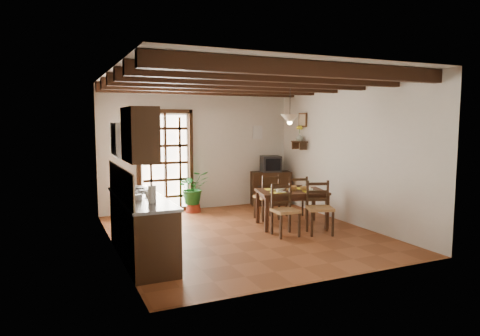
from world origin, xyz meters
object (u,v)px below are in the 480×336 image
dining_table (292,195)px  potted_plant (193,187)px  chair_near_left (285,220)px  pendant_lamp (290,118)px  kitchen_counter (141,226)px  crt_tv (271,164)px  sideboard (271,188)px  chair_far_left (267,205)px  chair_far_right (296,205)px  chair_near_right (320,218)px

dining_table → potted_plant: potted_plant is taller
chair_near_left → potted_plant: bearing=110.0°
pendant_lamp → kitchen_counter: bearing=-164.2°
kitchen_counter → crt_tv: (3.69, 2.82, 0.52)m
dining_table → sideboard: sideboard is taller
chair_far_left → sideboard: 1.59m
chair_far_right → pendant_lamp: 1.91m
chair_far_right → chair_far_left: bearing=5.9°
chair_near_right → chair_far_right: bearing=96.3°
crt_tv → pendant_lamp: bearing=-96.6°
chair_far_right → pendant_lamp: pendant_lamp is taller
kitchen_counter → potted_plant: bearing=58.4°
chair_near_left → chair_near_right: size_ratio=0.96×
dining_table → potted_plant: (-1.33, 2.01, -0.04)m
chair_near_right → sideboard: (0.50, 2.78, 0.11)m
chair_far_left → crt_tv: bearing=-122.3°
sideboard → crt_tv: 0.59m
kitchen_counter → potted_plant: 3.25m
sideboard → potted_plant: 2.00m
potted_plant → chair_near_right: bearing=-61.2°
sideboard → pendant_lamp: (-0.66, -1.97, 1.68)m
kitchen_counter → dining_table: bearing=14.0°
crt_tv → potted_plant: bearing=-166.5°
dining_table → sideboard: size_ratio=1.51×
chair_far_left → chair_far_right: 0.63m
chair_far_right → crt_tv: crt_tv is taller
chair_far_right → potted_plant: 2.32m
crt_tv → sideboard: bearing=101.9°
chair_far_left → sideboard: bearing=-122.2°
sideboard → potted_plant: (-1.99, -0.06, 0.17)m
chair_near_left → sideboard: chair_near_left is taller
dining_table → pendant_lamp: (-0.00, 0.10, 1.47)m
sideboard → crt_tv: (-0.00, -0.01, 0.59)m
dining_table → pendant_lamp: pendant_lamp is taller
chair_near_right → potted_plant: bearing=138.3°
chair_far_right → chair_near_right: bearing=96.0°
kitchen_counter → crt_tv: size_ratio=4.31×
chair_near_left → pendant_lamp: pendant_lamp is taller
kitchen_counter → potted_plant: (1.70, 2.76, 0.10)m
chair_far_right → crt_tv: (0.20, 1.50, 0.72)m
dining_table → potted_plant: bearing=136.8°
kitchen_counter → chair_near_left: (2.57, 0.19, -0.19)m
chair_near_left → pendant_lamp: bearing=56.4°
chair_far_right → sideboard: chair_far_right is taller
kitchen_counter → dining_table: 3.13m
kitchen_counter → crt_tv: 4.67m
pendant_lamp → chair_far_left: bearing=104.5°
chair_far_left → pendant_lamp: (0.16, -0.61, 1.78)m
crt_tv → chair_far_right: bearing=-85.6°
pendant_lamp → crt_tv: bearing=71.5°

